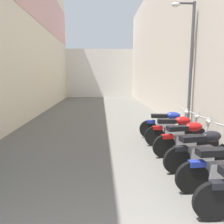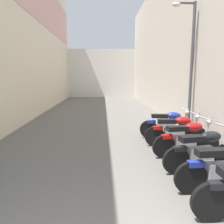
# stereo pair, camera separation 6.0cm
# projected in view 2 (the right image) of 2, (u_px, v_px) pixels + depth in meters

# --- Properties ---
(ground_plane) EXTENTS (37.13, 37.13, 0.00)m
(ground_plane) POSITION_uv_depth(u_px,v_px,m) (100.00, 124.00, 9.85)
(ground_plane) COLOR #66635E
(building_left) EXTENTS (0.45, 21.13, 8.84)m
(building_left) POSITION_uv_depth(u_px,v_px,m) (29.00, 27.00, 10.95)
(building_left) COLOR beige
(building_left) RESTS_ON ground
(building_right) EXTENTS (0.45, 21.13, 7.55)m
(building_right) POSITION_uv_depth(u_px,v_px,m) (168.00, 42.00, 11.36)
(building_right) COLOR beige
(building_right) RESTS_ON ground
(building_far_end) EXTENTS (9.50, 2.00, 4.66)m
(building_far_end) POSITION_uv_depth(u_px,v_px,m) (101.00, 73.00, 22.86)
(building_far_end) COLOR silver
(building_far_end) RESTS_ON ground
(motorcycle_third) EXTENTS (1.83, 0.58, 1.04)m
(motorcycle_third) POSITION_uv_depth(u_px,v_px,m) (203.00, 149.00, 4.86)
(motorcycle_third) COLOR black
(motorcycle_third) RESTS_ON ground
(motorcycle_fourth) EXTENTS (1.84, 0.58, 1.04)m
(motorcycle_fourth) POSITION_uv_depth(u_px,v_px,m) (187.00, 138.00, 5.78)
(motorcycle_fourth) COLOR black
(motorcycle_fourth) RESTS_ON ground
(motorcycle_fifth) EXTENTS (1.85, 0.58, 1.04)m
(motorcycle_fifth) POSITION_uv_depth(u_px,v_px,m) (176.00, 130.00, 6.62)
(motorcycle_fifth) COLOR black
(motorcycle_fifth) RESTS_ON ground
(motorcycle_sixth) EXTENTS (1.85, 0.58, 1.04)m
(motorcycle_sixth) POSITION_uv_depth(u_px,v_px,m) (168.00, 124.00, 7.48)
(motorcycle_sixth) COLOR black
(motorcycle_sixth) RESTS_ON ground
(street_lamp) EXTENTS (0.79, 0.18, 4.43)m
(street_lamp) POSITION_uv_depth(u_px,v_px,m) (189.00, 60.00, 7.41)
(street_lamp) COLOR #47474C
(street_lamp) RESTS_ON ground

